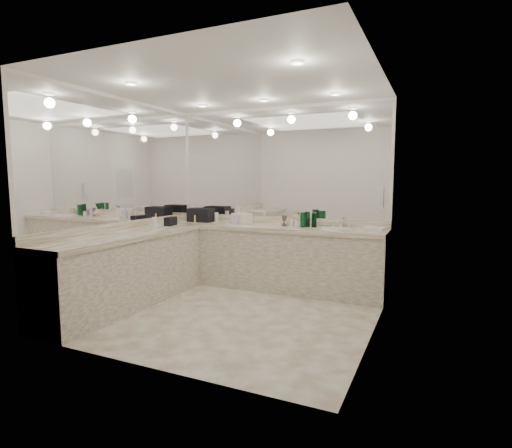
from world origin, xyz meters
The scene contains 37 objects.
floor centered at (0.00, 0.00, 0.00)m, with size 3.20×3.20×0.00m, color silver.
ceiling centered at (0.00, 0.00, 2.60)m, with size 3.20×3.20×0.00m, color white.
wall_back centered at (0.00, 1.50, 1.30)m, with size 3.20×0.02×2.60m, color silver.
wall_left centered at (-1.60, 0.00, 1.30)m, with size 0.02×3.00×2.60m, color silver.
wall_right centered at (1.60, 0.00, 1.30)m, with size 0.02×3.00×2.60m, color silver.
vanity_back_base centered at (0.00, 1.20, 0.42)m, with size 3.20×0.60×0.84m, color silver.
vanity_back_top centered at (0.00, 1.19, 0.87)m, with size 3.20×0.64×0.06m, color white.
vanity_left_base centered at (-1.30, -0.30, 0.42)m, with size 0.60×2.40×0.84m, color silver.
vanity_left_top centered at (-1.29, -0.30, 0.87)m, with size 0.64×2.42×0.06m, color white.
backsplash_back centered at (0.00, 1.48, 0.95)m, with size 3.20×0.04×0.10m, color white.
backsplash_left centered at (-1.58, 0.00, 0.95)m, with size 0.04×3.00×0.10m, color white.
mirror_back centered at (0.00, 1.49, 1.77)m, with size 3.12×0.01×1.55m, color white.
mirror_left centered at (-1.59, 0.00, 1.77)m, with size 0.01×2.92×1.55m, color white.
sink centered at (0.95, 1.20, 0.90)m, with size 0.44×0.44×0.03m, color white.
faucet centered at (0.95, 1.41, 0.97)m, with size 0.24×0.16×0.14m, color silver.
wall_phone centered at (1.56, 0.70, 1.35)m, with size 0.06×0.10×0.24m, color white.
door centered at (1.59, -0.50, 1.05)m, with size 0.02×0.82×2.10m, color white.
black_toiletry_bag centered at (-1.18, 1.23, 1.01)m, with size 0.38×0.24×0.22m, color black.
black_bag_spill centered at (-1.30, 0.62, 0.96)m, with size 0.10×0.22×0.12m, color black.
cream_cosmetic_case centered at (-0.48, 1.25, 0.98)m, with size 0.27×0.17×0.16m, color silver.
hand_towel centered at (1.41, 1.25, 0.92)m, with size 0.25×0.16×0.04m, color white.
lotion_left centered at (-1.30, 0.26, 0.98)m, with size 0.07×0.07×0.16m, color white.
soap_bottle_a centered at (-0.57, 1.21, 1.00)m, with size 0.08×0.08×0.21m, color white.
soap_bottle_b centered at (-0.53, 1.17, 1.00)m, with size 0.09×0.09×0.20m, color silver.
soap_bottle_c centered at (0.20, 1.24, 0.99)m, with size 0.14×0.14×0.18m, color #E2C18A.
green_bottle_0 centered at (0.52, 1.27, 1.00)m, with size 0.07×0.07×0.21m, color #13542D.
green_bottle_1 centered at (0.62, 1.25, 1.00)m, with size 0.06×0.06×0.19m, color #13542D.
green_bottle_2 centered at (0.60, 1.31, 1.00)m, with size 0.07×0.07×0.20m, color #13542D.
green_bottle_3 centered at (0.47, 1.20, 1.00)m, with size 0.07×0.07×0.20m, color #13542D.
amenity_bottle_0 centered at (0.20, 1.20, 0.97)m, with size 0.07×0.07×0.15m, color #3F3F4C.
amenity_bottle_1 centered at (-1.22, 1.13, 0.95)m, with size 0.04×0.04×0.11m, color #F2D84C.
amenity_bottle_2 centered at (-0.96, 1.32, 0.97)m, with size 0.06×0.06×0.14m, color white.
amenity_bottle_3 centered at (0.31, 1.24, 0.95)m, with size 0.05×0.05×0.11m, color silver.
amenity_bottle_4 centered at (0.34, 1.27, 0.95)m, with size 0.04×0.04×0.09m, color white.
amenity_bottle_5 centered at (0.48, 1.33, 0.95)m, with size 0.04×0.04×0.10m, color #9966B2.
amenity_bottle_6 centered at (-0.67, 1.29, 0.96)m, with size 0.06×0.06×0.13m, color white.
amenity_bottle_7 centered at (0.40, 1.17, 0.94)m, with size 0.05×0.05×0.08m, color white.
Camera 1 is at (2.14, -4.00, 1.56)m, focal length 28.00 mm.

